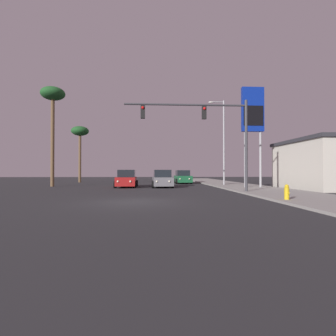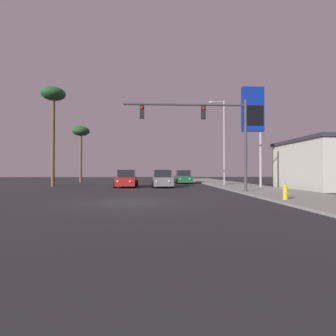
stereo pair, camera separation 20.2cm
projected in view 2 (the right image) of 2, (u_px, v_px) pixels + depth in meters
ground_plane at (132, 202)px, 13.05m from camera, size 120.00×120.00×0.00m
sidewalk_right at (248, 188)px, 23.50m from camera, size 5.00×60.00×0.12m
car_grey at (162, 179)px, 25.42m from camera, size 2.04×4.34×1.68m
car_green at (183, 177)px, 33.45m from camera, size 2.04×4.34×1.68m
car_red at (127, 179)px, 25.48m from camera, size 2.04×4.33×1.68m
traffic_light_mast at (210, 125)px, 18.46m from camera, size 8.73×0.36×6.50m
street_lamp at (223, 138)px, 27.94m from camera, size 1.74×0.24×9.00m
gas_station_sign at (253, 115)px, 23.53m from camera, size 2.00×0.42×9.00m
fire_hydrant at (285, 192)px, 13.00m from camera, size 0.24×0.34×0.76m
palm_tree_near at (53, 100)px, 26.70m from camera, size 2.40×2.40×10.12m
palm_tree_mid at (81, 134)px, 36.66m from camera, size 2.40×2.40×7.85m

